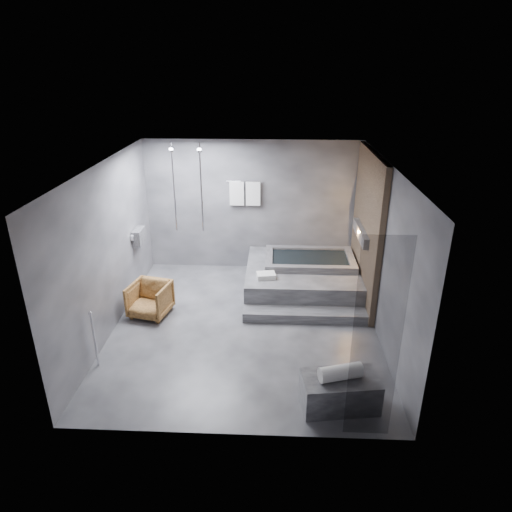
{
  "coord_description": "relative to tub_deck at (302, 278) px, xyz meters",
  "views": [
    {
      "loc": [
        0.5,
        -6.79,
        4.27
      ],
      "look_at": [
        0.18,
        0.3,
        1.2
      ],
      "focal_mm": 32.0,
      "sensor_mm": 36.0,
      "label": 1
    }
  ],
  "objects": [
    {
      "name": "rolled_towel",
      "position": [
        0.33,
        -3.39,
        0.3
      ],
      "size": [
        0.6,
        0.36,
        0.2
      ],
      "primitive_type": "cylinder",
      "rotation": [
        0.0,
        1.57,
        0.29
      ],
      "color": "silver",
      "rests_on": "concrete_bench"
    },
    {
      "name": "deck_towel",
      "position": [
        -0.71,
        -0.54,
        0.3
      ],
      "size": [
        0.38,
        0.31,
        0.09
      ],
      "primitive_type": "cube",
      "rotation": [
        0.0,
        0.0,
        0.17
      ],
      "color": "silver",
      "rests_on": "tub_deck"
    },
    {
      "name": "concrete_bench",
      "position": [
        0.34,
        -3.37,
        -0.03
      ],
      "size": [
        1.06,
        0.68,
        0.45
      ],
      "primitive_type": "cube",
      "rotation": [
        0.0,
        0.0,
        0.14
      ],
      "color": "#2D2D30",
      "rests_on": "ground"
    },
    {
      "name": "tub_deck",
      "position": [
        0.0,
        0.0,
        0.0
      ],
      "size": [
        2.2,
        2.0,
        0.5
      ],
      "primitive_type": "cube",
      "color": "#373639",
      "rests_on": "ground"
    },
    {
      "name": "room",
      "position": [
        -0.65,
        -1.21,
        1.48
      ],
      "size": [
        5.0,
        5.04,
        2.82
      ],
      "color": "#313134",
      "rests_on": "ground"
    },
    {
      "name": "driftwood_chair",
      "position": [
        -2.78,
        -1.13,
        0.06
      ],
      "size": [
        0.8,
        0.81,
        0.62
      ],
      "primitive_type": "imported",
      "rotation": [
        0.0,
        0.0,
        -0.22
      ],
      "color": "#4F3013",
      "rests_on": "ground"
    },
    {
      "name": "tub_step",
      "position": [
        0.0,
        -1.18,
        -0.16
      ],
      "size": [
        2.2,
        0.36,
        0.18
      ],
      "primitive_type": "cube",
      "color": "#373639",
      "rests_on": "ground"
    }
  ]
}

